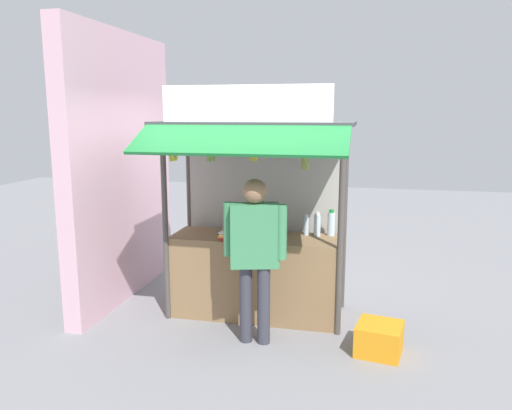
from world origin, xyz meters
TOP-DOWN VIEW (x-y plane):
  - ground_plane at (0.00, 0.00)m, footprint 20.00×20.00m
  - stall_counter at (0.00, 0.00)m, footprint 1.85×0.61m
  - stall_structure at (0.00, 0.09)m, footprint 2.05×1.48m
  - water_bottle_rear_center at (0.53, 0.19)m, footprint 0.06×0.06m
  - water_bottle_back_right at (-0.22, 0.01)m, footprint 0.08×0.08m
  - water_bottle_front_right at (0.80, 0.23)m, footprint 0.08×0.08m
  - water_bottle_mid_left at (0.65, 0.18)m, footprint 0.07×0.07m
  - magazine_stack_front_left at (0.01, -0.02)m, footprint 0.26×0.29m
  - magazine_stack_far_left at (-0.25, -0.17)m, footprint 0.21×0.26m
  - banana_bunch_leftmost at (0.58, -0.40)m, footprint 0.10×0.10m
  - banana_bunch_rightmost at (-0.37, -0.40)m, footprint 0.12×0.12m
  - banana_bunch_inner_left at (0.07, -0.40)m, footprint 0.11×0.10m
  - banana_bunch_inner_right at (-0.78, -0.40)m, footprint 0.11×0.10m
  - vendor_person at (0.14, -0.66)m, footprint 0.62×0.31m
  - plastic_crate at (1.33, -0.63)m, footprint 0.47×0.47m
  - neighbour_wall at (-1.73, 0.30)m, footprint 0.20×2.40m

SIDE VIEW (x-z plane):
  - ground_plane at x=0.00m, z-range 0.00..0.00m
  - plastic_crate at x=1.33m, z-range 0.00..0.29m
  - stall_counter at x=0.00m, z-range 0.00..0.90m
  - magazine_stack_front_left at x=0.01m, z-range 0.90..0.96m
  - magazine_stack_far_left at x=-0.25m, z-range 0.90..0.99m
  - vendor_person at x=0.14m, z-range 0.17..1.79m
  - water_bottle_rear_center at x=0.53m, z-range 0.90..1.13m
  - water_bottle_mid_left at x=0.65m, z-range 0.90..1.16m
  - water_bottle_back_right at x=-0.22m, z-range 0.90..1.17m
  - water_bottle_front_right at x=0.80m, z-range 0.89..1.19m
  - stall_structure at x=0.00m, z-range 0.25..2.75m
  - neighbour_wall at x=-1.73m, z-range 0.00..3.17m
  - banana_bunch_leftmost at x=0.58m, z-range 1.62..1.94m
  - banana_bunch_inner_right at x=-0.78m, z-range 1.69..1.97m
  - banana_bunch_rightmost at x=-0.37m, z-range 1.70..1.97m
  - banana_bunch_inner_left at x=0.07m, z-range 1.73..1.97m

